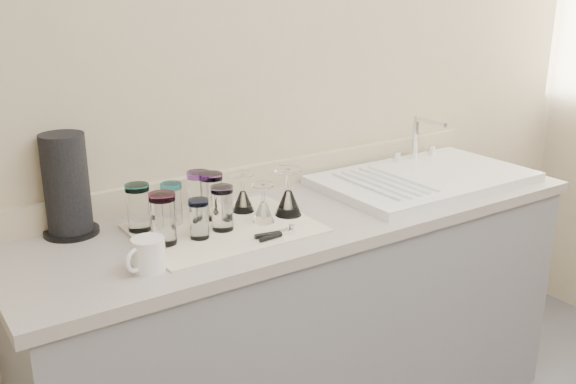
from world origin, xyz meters
TOP-DOWN VIEW (x-y plane):
  - counter_unit at (0.00, 1.20)m, footprint 2.06×0.62m
  - sink_unit at (0.55, 1.20)m, footprint 0.82×0.50m
  - dish_towel at (-0.33, 1.20)m, footprint 0.55×0.42m
  - tumbler_teal at (-0.56, 1.33)m, footprint 0.07×0.07m
  - tumbler_cyan at (-0.45, 1.32)m, footprint 0.07×0.07m
  - tumbler_purple at (-0.35, 1.33)m, footprint 0.08×0.08m
  - tumbler_magenta at (-0.54, 1.18)m, footprint 0.08×0.08m
  - tumbler_blue at (-0.44, 1.16)m, footprint 0.06×0.06m
  - tumbler_lavender at (-0.34, 1.18)m, footprint 0.07×0.07m
  - tumbler_extra at (-0.32, 1.30)m, footprint 0.08×0.08m
  - goblet_back_left at (-0.21, 1.29)m, footprint 0.07×0.07m
  - goblet_front_left at (-0.20, 1.17)m, footprint 0.07×0.07m
  - goblet_front_right at (-0.10, 1.18)m, footprint 0.09×0.09m
  - can_opener at (-0.24, 1.04)m, footprint 0.13×0.05m
  - white_mug at (-0.65, 1.05)m, footprint 0.14×0.12m
  - paper_towel_roll at (-0.74, 1.43)m, footprint 0.17×0.17m

SIDE VIEW (x-z plane):
  - counter_unit at x=0.00m, z-range 0.00..0.90m
  - dish_towel at x=-0.33m, z-range 0.90..0.91m
  - can_opener at x=-0.24m, z-range 0.91..0.92m
  - sink_unit at x=0.55m, z-range 0.81..1.03m
  - white_mug at x=-0.65m, z-range 0.90..0.99m
  - goblet_front_left at x=-0.20m, z-range 0.89..1.02m
  - goblet_back_left at x=-0.21m, z-range 0.89..1.02m
  - goblet_front_right at x=-0.10m, z-range 0.88..1.04m
  - tumbler_blue at x=-0.44m, z-range 0.91..1.03m
  - tumbler_cyan at x=-0.45m, z-range 0.91..1.04m
  - tumbler_lavender at x=-0.34m, z-range 0.91..1.05m
  - tumbler_teal at x=-0.56m, z-range 0.91..1.06m
  - tumbler_extra at x=-0.32m, z-range 0.91..1.06m
  - tumbler_purple at x=-0.35m, z-range 0.91..1.06m
  - tumbler_magenta at x=-0.54m, z-range 0.91..1.07m
  - paper_towel_roll at x=-0.74m, z-range 0.90..1.21m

